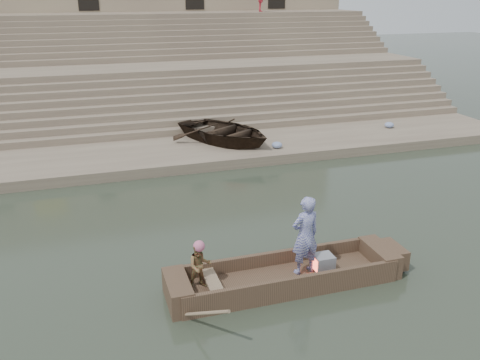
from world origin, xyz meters
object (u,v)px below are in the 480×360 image
rowing_man (200,266)px  television (323,263)px  main_rowboat (284,281)px  standing_man (305,235)px  beached_rowboat (225,131)px

rowing_man → television: size_ratio=2.40×
main_rowboat → standing_man: 1.20m
standing_man → television: bearing=164.0°
main_rowboat → beached_rowboat: size_ratio=1.09×
television → rowing_man: bearing=176.7°
beached_rowboat → standing_man: bearing=-127.2°
television → beached_rowboat: size_ratio=0.10×
standing_man → rowing_man: size_ratio=1.77×
rowing_man → standing_man: bearing=-2.9°
rowing_man → television: bearing=-3.6°
standing_man → rowing_man: bearing=-11.8°
main_rowboat → standing_man: (0.51, 0.06, 1.09)m
main_rowboat → television: 1.03m
television → beached_rowboat: 10.70m
main_rowboat → beached_rowboat: beached_rowboat is taller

